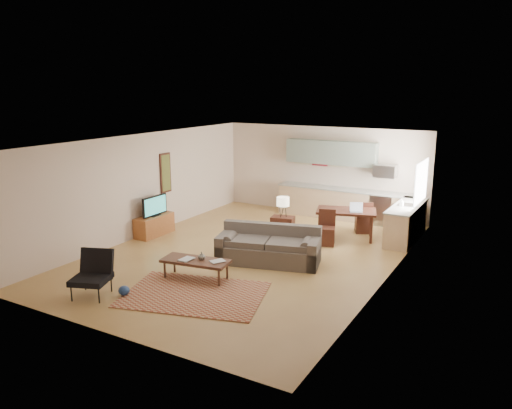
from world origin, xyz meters
The scene contains 25 objects.
room centered at (0.00, 0.00, 1.35)m, with size 9.00×9.00×9.00m.
kitchen_counter_back centered at (0.90, 4.18, 0.46)m, with size 4.26×0.64×0.92m, color tan, non-canonical shape.
kitchen_counter_right centered at (2.93, 3.00, 0.46)m, with size 0.64×2.26×0.92m, color tan, non-canonical shape.
kitchen_range centered at (2.00, 4.18, 0.45)m, with size 0.62×0.62×0.90m, color #A5A8AD.
kitchen_microwave centered at (2.00, 4.20, 1.55)m, with size 0.62×0.40×0.35m, color #A5A8AD.
upper_cabinets centered at (0.30, 4.33, 1.95)m, with size 2.80×0.34×0.70m, color gray.
window_right centered at (3.23, 3.00, 1.55)m, with size 0.02×1.40×1.05m, color white.
wall_art_left centered at (-3.21, 0.90, 1.55)m, with size 0.06×0.42×1.10m, color olive, non-canonical shape.
triptych centered at (-0.10, 4.47, 1.75)m, with size 1.70×0.04×0.50m, color beige, non-canonical shape.
rug centered at (0.27, -2.57, 0.01)m, with size 2.63×1.82×0.02m, color brown.
sofa centered at (0.66, -0.29, 0.41)m, with size 2.37×1.03×0.83m, color #554C45, non-canonical shape.
coffee_table centered at (-0.18, -1.90, 0.21)m, with size 1.41×0.56×0.43m, color #45281C, non-canonical shape.
book_a centered at (-0.45, -2.00, 0.43)m, with size 0.24×0.32×0.03m, color maroon.
book_b centered at (0.19, -1.73, 0.43)m, with size 0.33×0.36×0.02m, color navy.
vase centered at (-0.08, -1.83, 0.50)m, with size 0.18×0.18×0.16m, color black.
armchair centered at (-1.38, -3.58, 0.43)m, with size 0.75×0.75×0.86m, color black, non-canonical shape.
tv_credenza centered at (-3.01, 0.10, 0.27)m, with size 0.45×1.17×0.54m, color brown, non-canonical shape.
tv centered at (-2.96, 0.10, 0.81)m, with size 0.09×0.90×0.54m, color black, non-canonical shape.
console_table centered at (0.24, 1.26, 0.33)m, with size 0.57×0.38×0.66m, color #381911, non-canonical shape.
table_lamp centered at (0.24, 1.26, 0.92)m, with size 0.32×0.32×0.53m, color beige, non-canonical shape.
dining_table centered at (1.54, 2.34, 0.38)m, with size 1.50×0.86×0.76m, color #381911, non-canonical shape.
dining_chair_near centered at (1.30, 1.58, 0.44)m, with size 0.42×0.44×0.88m, color #381911, non-canonical shape.
dining_chair_far centered at (1.78, 3.09, 0.44)m, with size 0.42×0.44×0.88m, color #381911, non-canonical shape.
laptop centered at (1.84, 2.23, 0.88)m, with size 0.32×0.24×0.24m, color #A5A8AD, non-canonical shape.
soap_bottle centered at (2.83, 2.80, 1.02)m, with size 0.09×0.10×0.19m, color beige.
Camera 1 is at (5.66, -9.72, 3.89)m, focal length 35.00 mm.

